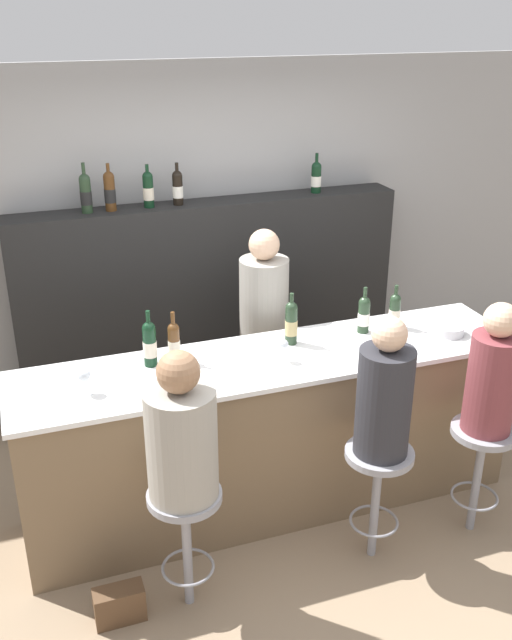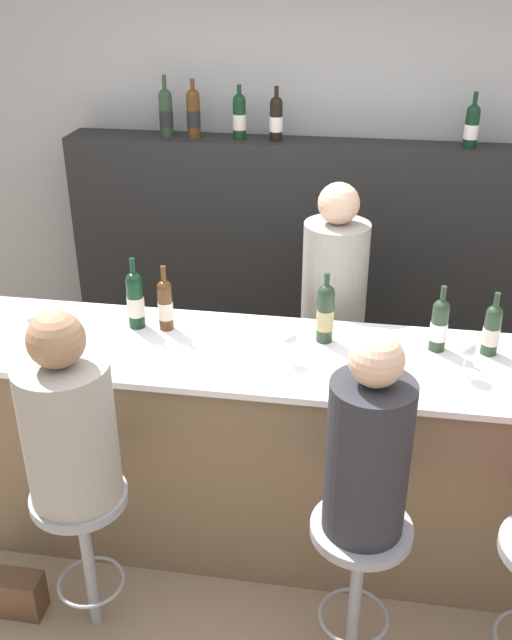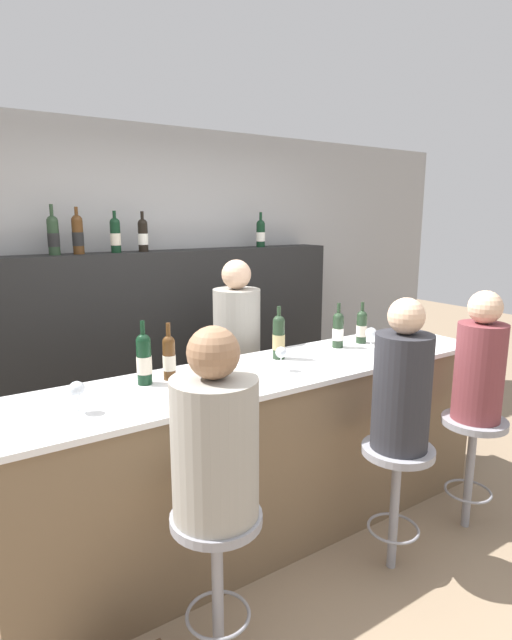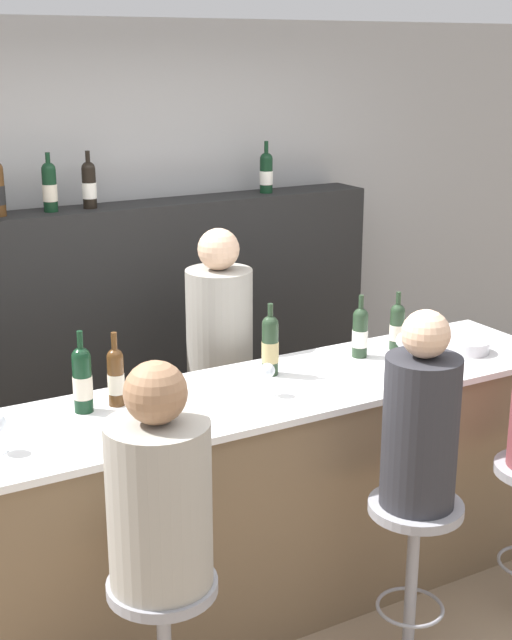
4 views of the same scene
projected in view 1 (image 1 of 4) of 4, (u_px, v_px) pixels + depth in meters
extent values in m
plane|color=#8C755B|center=(290.00, 533.00, 4.32)|extent=(16.00, 16.00, 0.00)
cube|color=#9E9E9E|center=(201.00, 240.00, 5.42)|extent=(6.40, 0.05, 2.60)
cube|color=brown|center=(272.00, 435.00, 4.40)|extent=(3.01, 0.65, 1.01)
cube|color=white|center=(273.00, 359.00, 4.19)|extent=(3.05, 0.69, 0.03)
cube|color=black|center=(211.00, 308.00, 5.42)|extent=(2.86, 0.28, 1.65)
cylinder|color=black|center=(150.00, 347.00, 4.04)|extent=(0.08, 0.08, 0.23)
cylinder|color=beige|center=(150.00, 349.00, 4.05)|extent=(0.08, 0.08, 0.09)
sphere|color=black|center=(149.00, 328.00, 4.00)|extent=(0.08, 0.08, 0.08)
cylinder|color=black|center=(148.00, 318.00, 3.97)|extent=(0.02, 0.02, 0.09)
cylinder|color=#4C2D14|center=(174.00, 345.00, 4.09)|extent=(0.07, 0.07, 0.21)
cylinder|color=beige|center=(174.00, 347.00, 4.10)|extent=(0.07, 0.07, 0.08)
sphere|color=#4C2D14|center=(173.00, 329.00, 4.05)|extent=(0.07, 0.07, 0.07)
cylinder|color=#4C2D14|center=(173.00, 319.00, 4.03)|extent=(0.02, 0.02, 0.09)
cylinder|color=#233823|center=(291.00, 326.00, 4.31)|extent=(0.07, 0.07, 0.24)
cylinder|color=tan|center=(291.00, 327.00, 4.31)|extent=(0.08, 0.08, 0.09)
sphere|color=#233823|center=(292.00, 308.00, 4.26)|extent=(0.07, 0.07, 0.07)
cylinder|color=#233823|center=(292.00, 299.00, 4.24)|extent=(0.02, 0.02, 0.08)
cylinder|color=#233823|center=(364.00, 317.00, 4.46)|extent=(0.07, 0.07, 0.20)
cylinder|color=white|center=(364.00, 319.00, 4.47)|extent=(0.07, 0.07, 0.08)
sphere|color=#233823|center=(365.00, 302.00, 4.42)|extent=(0.07, 0.07, 0.07)
cylinder|color=#233823|center=(365.00, 294.00, 4.40)|extent=(0.02, 0.02, 0.09)
cylinder|color=#233823|center=(394.00, 313.00, 4.53)|extent=(0.07, 0.07, 0.19)
cylinder|color=beige|center=(394.00, 315.00, 4.53)|extent=(0.07, 0.07, 0.08)
sphere|color=#233823|center=(396.00, 299.00, 4.49)|extent=(0.07, 0.07, 0.07)
cylinder|color=#233823|center=(396.00, 291.00, 4.47)|extent=(0.02, 0.02, 0.08)
cylinder|color=#233823|center=(86.00, 196.00, 4.78)|extent=(0.08, 0.08, 0.23)
cylinder|color=black|center=(86.00, 198.00, 4.78)|extent=(0.08, 0.08, 0.09)
sphere|color=#233823|center=(84.00, 179.00, 4.73)|extent=(0.08, 0.08, 0.08)
cylinder|color=#233823|center=(83.00, 170.00, 4.71)|extent=(0.02, 0.02, 0.10)
cylinder|color=#4C2D14|center=(110.00, 194.00, 4.83)|extent=(0.08, 0.08, 0.23)
cylinder|color=black|center=(110.00, 196.00, 4.83)|extent=(0.08, 0.08, 0.09)
sphere|color=#4C2D14|center=(109.00, 177.00, 4.78)|extent=(0.08, 0.08, 0.08)
cylinder|color=#4C2D14|center=(108.00, 169.00, 4.76)|extent=(0.02, 0.02, 0.08)
cylinder|color=black|center=(148.00, 192.00, 4.91)|extent=(0.07, 0.07, 0.21)
cylinder|color=beige|center=(148.00, 194.00, 4.91)|extent=(0.07, 0.07, 0.09)
sphere|color=black|center=(147.00, 177.00, 4.87)|extent=(0.07, 0.07, 0.07)
cylinder|color=black|center=(147.00, 169.00, 4.85)|extent=(0.02, 0.02, 0.07)
cylinder|color=black|center=(178.00, 190.00, 4.97)|extent=(0.07, 0.07, 0.20)
cylinder|color=white|center=(178.00, 192.00, 4.98)|extent=(0.07, 0.07, 0.08)
sphere|color=black|center=(177.00, 176.00, 4.93)|extent=(0.07, 0.07, 0.07)
cylinder|color=black|center=(177.00, 168.00, 4.91)|extent=(0.02, 0.02, 0.08)
cylinder|color=black|center=(316.00, 180.00, 5.30)|extent=(0.07, 0.07, 0.19)
cylinder|color=white|center=(316.00, 181.00, 5.30)|extent=(0.08, 0.08, 0.08)
sphere|color=black|center=(317.00, 167.00, 5.26)|extent=(0.07, 0.07, 0.07)
cylinder|color=black|center=(317.00, 159.00, 5.23)|extent=(0.02, 0.02, 0.09)
cylinder|color=silver|center=(86.00, 393.00, 3.79)|extent=(0.07, 0.07, 0.00)
cylinder|color=silver|center=(85.00, 387.00, 3.78)|extent=(0.01, 0.01, 0.07)
sphere|color=silver|center=(84.00, 375.00, 3.75)|extent=(0.07, 0.07, 0.07)
cylinder|color=silver|center=(283.00, 361.00, 4.13)|extent=(0.07, 0.07, 0.00)
cylinder|color=silver|center=(283.00, 355.00, 4.12)|extent=(0.01, 0.01, 0.08)
sphere|color=silver|center=(283.00, 344.00, 4.09)|extent=(0.06, 0.06, 0.06)
cylinder|color=silver|center=(392.00, 343.00, 4.35)|extent=(0.06, 0.06, 0.00)
cylinder|color=silver|center=(393.00, 336.00, 4.33)|extent=(0.01, 0.01, 0.09)
sphere|color=silver|center=(394.00, 325.00, 4.30)|extent=(0.08, 0.08, 0.08)
cylinder|color=#B7B7BC|center=(449.00, 330.00, 4.46)|extent=(0.19, 0.19, 0.06)
cylinder|color=gray|center=(187.00, 552.00, 3.70)|extent=(0.05, 0.05, 0.67)
torus|color=gray|center=(188.00, 567.00, 3.74)|extent=(0.28, 0.28, 0.02)
cylinder|color=gray|center=(184.00, 496.00, 3.55)|extent=(0.38, 0.38, 0.04)
cylinder|color=gray|center=(182.00, 444.00, 3.43)|extent=(0.35, 0.35, 0.58)
sphere|color=#936B4C|center=(178.00, 372.00, 3.27)|extent=(0.21, 0.21, 0.21)
cylinder|color=gray|center=(375.00, 507.00, 4.03)|extent=(0.05, 0.05, 0.67)
torus|color=gray|center=(374.00, 521.00, 4.07)|extent=(0.28, 0.28, 0.02)
cylinder|color=gray|center=(379.00, 454.00, 3.88)|extent=(0.38, 0.38, 0.04)
cylinder|color=#28282D|center=(384.00, 402.00, 3.75)|extent=(0.30, 0.30, 0.61)
sphere|color=#D8AD8C|center=(390.00, 334.00, 3.59)|extent=(0.19, 0.19, 0.19)
cylinder|color=gray|center=(476.00, 482.00, 4.24)|extent=(0.05, 0.05, 0.67)
torus|color=gray|center=(474.00, 496.00, 4.28)|extent=(0.28, 0.28, 0.02)
cylinder|color=gray|center=(484.00, 431.00, 4.09)|extent=(0.38, 0.38, 0.04)
cylinder|color=brown|center=(492.00, 384.00, 3.96)|extent=(0.28, 0.28, 0.58)
sphere|color=#D8AD8C|center=(501.00, 320.00, 3.81)|extent=(0.19, 0.19, 0.19)
cylinder|color=gray|center=(264.00, 356.00, 4.94)|extent=(0.33, 0.33, 1.41)
sphere|color=#D8AD8C|center=(264.00, 245.00, 4.61)|extent=(0.20, 0.20, 0.20)
cube|color=#513823|center=(120.00, 604.00, 3.68)|extent=(0.26, 0.12, 0.20)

